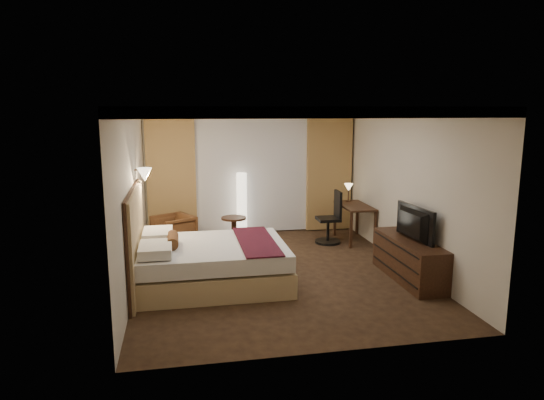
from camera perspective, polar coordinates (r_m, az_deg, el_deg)
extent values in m
cube|color=black|center=(8.15, 0.54, -8.49)|extent=(4.50, 5.50, 0.01)
cube|color=white|center=(7.69, 0.57, 10.86)|extent=(4.50, 5.50, 0.01)
cube|color=beige|center=(10.49, -2.43, 3.42)|extent=(4.50, 0.02, 2.70)
cube|color=beige|center=(7.69, -16.11, 0.33)|extent=(0.02, 5.50, 2.70)
cube|color=beige|center=(8.54, 15.53, 1.36)|extent=(0.02, 5.50, 2.70)
cube|color=white|center=(10.16, -2.27, 10.26)|extent=(4.50, 0.50, 0.20)
cube|color=silver|center=(10.42, -2.36, 2.82)|extent=(2.48, 0.04, 2.45)
cube|color=#A7804C|center=(10.25, -11.75, 2.47)|extent=(1.00, 0.14, 2.45)
cube|color=#A7804C|center=(10.75, 6.70, 3.00)|extent=(1.00, 0.14, 2.45)
imported|color=#4E2E17|center=(9.67, -11.51, -3.43)|extent=(0.89, 0.91, 0.70)
imported|color=black|center=(7.86, 15.86, -2.43)|extent=(0.67, 1.06, 0.13)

